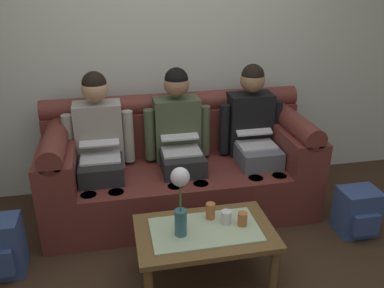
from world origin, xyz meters
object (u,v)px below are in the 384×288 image
object	(u,v)px
cup_far_center	(242,219)
couch	(179,168)
person_left	(100,144)
backpack_right	(357,212)
cup_near_left	(210,211)
backpack_left	(0,248)
cup_near_right	(226,217)
coffee_table	(205,237)
flower_vase	(180,196)
person_middle	(179,137)
person_right	(253,131)

from	to	relation	value
cup_far_center	couch	bearing A→B (deg)	104.56
person_left	backpack_right	bearing A→B (deg)	-19.08
cup_near_left	backpack_right	bearing A→B (deg)	7.45
backpack_left	cup_near_right	bearing A→B (deg)	-11.20
coffee_table	cup_near_right	world-z (taller)	cup_near_right
person_left	coffee_table	size ratio (longest dim) A/B	1.36
cup_near_right	backpack_left	size ratio (longest dim) A/B	0.21
person_left	flower_vase	bearing A→B (deg)	-63.59
flower_vase	cup_near_right	xyz separation A→B (m)	(0.32, 0.06, -0.24)
couch	person_middle	bearing A→B (deg)	-90.00
cup_near_left	couch	bearing A→B (deg)	94.33
cup_near_left	backpack_right	distance (m)	1.28
couch	backpack_right	world-z (taller)	couch
person_left	cup_near_left	size ratio (longest dim) A/B	10.86
couch	coffee_table	distance (m)	0.95
cup_far_center	backpack_right	bearing A→B (deg)	14.90
cup_far_center	backpack_left	xyz separation A→B (m)	(-1.59, 0.34, -0.24)
couch	cup_near_right	distance (m)	0.93
cup_near_right	person_middle	bearing A→B (deg)	99.45
couch	person_right	world-z (taller)	person_right
person_left	backpack_right	size ratio (longest dim) A/B	3.24
cup_near_left	person_right	bearing A→B (deg)	55.05
couch	cup_near_right	bearing A→B (deg)	-80.58
coffee_table	cup_near_left	size ratio (longest dim) A/B	7.97
coffee_table	cup_near_left	xyz separation A→B (m)	(0.06, 0.11, 0.12)
couch	cup_near_left	xyz separation A→B (m)	(0.06, -0.84, 0.09)
cup_near_left	cup_near_right	world-z (taller)	cup_near_left
person_middle	cup_far_center	size ratio (longest dim) A/B	13.41
person_middle	cup_far_center	distance (m)	1.01
person_right	cup_far_center	xyz separation A→B (m)	(-0.40, -0.95, -0.21)
person_left	cup_far_center	distance (m)	1.33
cup_far_center	backpack_left	size ratio (longest dim) A/B	0.22
backpack_left	person_right	bearing A→B (deg)	17.14
person_right	cup_near_left	bearing A→B (deg)	-124.95
coffee_table	backpack_right	xyz separation A→B (m)	(1.30, 0.28, -0.16)
person_middle	cup_near_right	bearing A→B (deg)	-80.55
person_right	coffee_table	size ratio (longest dim) A/B	1.36
person_right	flower_vase	bearing A→B (deg)	-129.75
person_left	cup_near_right	world-z (taller)	person_left
person_right	cup_near_left	world-z (taller)	person_right
cup_near_right	backpack_left	world-z (taller)	cup_near_right
person_middle	person_left	bearing A→B (deg)	-180.00
flower_vase	person_left	bearing A→B (deg)	116.41
backpack_right	person_middle	bearing A→B (deg)	152.61
cup_near_right	cup_far_center	world-z (taller)	cup_far_center
person_left	person_right	world-z (taller)	same
cup_near_left	person_middle	bearing A→B (deg)	94.35
coffee_table	cup_near_right	distance (m)	0.19
person_left	cup_near_left	xyz separation A→B (m)	(0.71, -0.84, -0.20)
cup_far_center	person_left	bearing A→B (deg)	133.23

